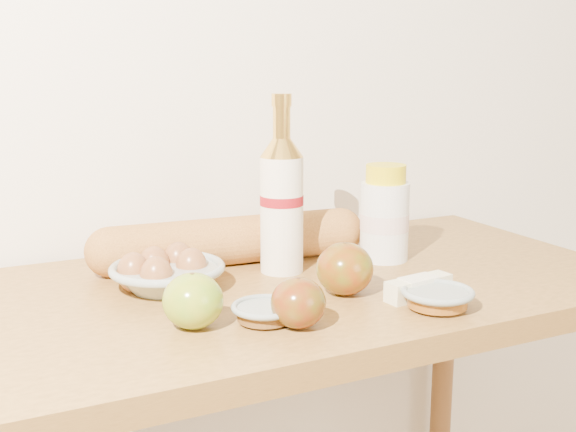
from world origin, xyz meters
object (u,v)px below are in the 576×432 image
(baguette, at_px, (232,241))
(bourbon_bottle, at_px, (282,201))
(table, at_px, (280,353))
(cream_bottle, at_px, (385,216))
(egg_bowl, at_px, (166,273))

(baguette, bearing_deg, bourbon_bottle, -48.53)
(table, height_order, baguette, baguette)
(bourbon_bottle, bearing_deg, cream_bottle, -27.05)
(table, distance_m, cream_bottle, 0.32)
(egg_bowl, relative_size, baguette, 0.46)
(egg_bowl, bearing_deg, baguette, 31.11)
(cream_bottle, relative_size, egg_bowl, 0.74)
(table, bearing_deg, cream_bottle, 11.67)
(cream_bottle, bearing_deg, bourbon_bottle, -173.83)
(table, distance_m, baguette, 0.22)
(table, bearing_deg, bourbon_bottle, 61.95)
(table, height_order, cream_bottle, cream_bottle)
(egg_bowl, bearing_deg, cream_bottle, -0.75)
(table, bearing_deg, egg_bowl, 163.06)
(bourbon_bottle, distance_m, baguette, 0.13)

